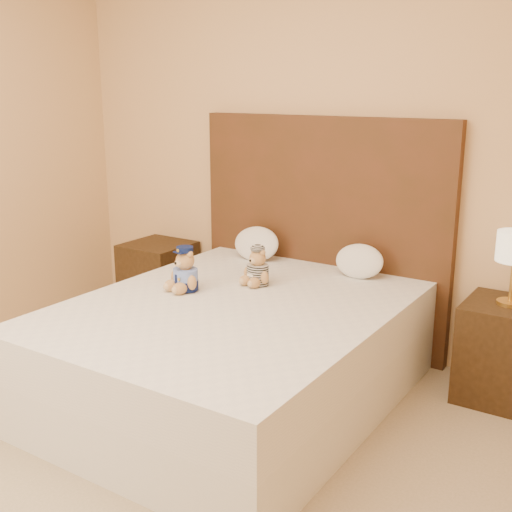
{
  "coord_description": "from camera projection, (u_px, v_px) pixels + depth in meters",
  "views": [
    {
      "loc": [
        1.88,
        -1.47,
        1.69
      ],
      "look_at": [
        -0.02,
        1.45,
        0.76
      ],
      "focal_mm": 45.0,
      "sensor_mm": 36.0,
      "label": 1
    }
  ],
  "objects": [
    {
      "name": "teddy_police",
      "position": [
        185.0,
        269.0,
        3.64
      ],
      "size": [
        0.26,
        0.26,
        0.25
      ],
      "primitive_type": null,
      "rotation": [
        0.0,
        0.0,
        -0.24
      ],
      "color": "#B47946",
      "rests_on": "bed"
    },
    {
      "name": "room_walls",
      "position": [
        122.0,
        53.0,
        2.52
      ],
      "size": [
        4.04,
        4.52,
        2.72
      ],
      "color": "tan",
      "rests_on": "ground"
    },
    {
      "name": "ground",
      "position": [
        66.0,
        512.0,
        2.62
      ],
      "size": [
        4.0,
        4.5,
        0.0
      ],
      "primitive_type": "cube",
      "color": "tan",
      "rests_on": "ground"
    },
    {
      "name": "bed",
      "position": [
        234.0,
        351.0,
        3.52
      ],
      "size": [
        1.6,
        2.0,
        0.55
      ],
      "color": "white",
      "rests_on": "ground"
    },
    {
      "name": "pillow_left",
      "position": [
        256.0,
        242.0,
        4.29
      ],
      "size": [
        0.34,
        0.22,
        0.24
      ],
      "primitive_type": "ellipsoid",
      "color": "white",
      "rests_on": "bed"
    },
    {
      "name": "headboard",
      "position": [
        321.0,
        232.0,
        4.21
      ],
      "size": [
        1.75,
        0.08,
        1.5
      ],
      "primitive_type": "cube",
      "color": "#4E2817",
      "rests_on": "ground"
    },
    {
      "name": "teddy_prisoner",
      "position": [
        258.0,
        266.0,
        3.75
      ],
      "size": [
        0.23,
        0.23,
        0.22
      ],
      "primitive_type": null,
      "rotation": [
        0.0,
        0.0,
        -0.21
      ],
      "color": "#B47946",
      "rests_on": "bed"
    },
    {
      "name": "nightstand_right",
      "position": [
        505.0,
        352.0,
        3.51
      ],
      "size": [
        0.45,
        0.45,
        0.55
      ],
      "primitive_type": "cube",
      "color": "#372311",
      "rests_on": "ground"
    },
    {
      "name": "nightstand_left",
      "position": [
        159.0,
        279.0,
        4.82
      ],
      "size": [
        0.45,
        0.45,
        0.55
      ],
      "primitive_type": "cube",
      "color": "#372311",
      "rests_on": "ground"
    },
    {
      "name": "pillow_right",
      "position": [
        359.0,
        260.0,
        3.9
      ],
      "size": [
        0.31,
        0.2,
        0.22
      ],
      "primitive_type": "ellipsoid",
      "color": "white",
      "rests_on": "bed"
    }
  ]
}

